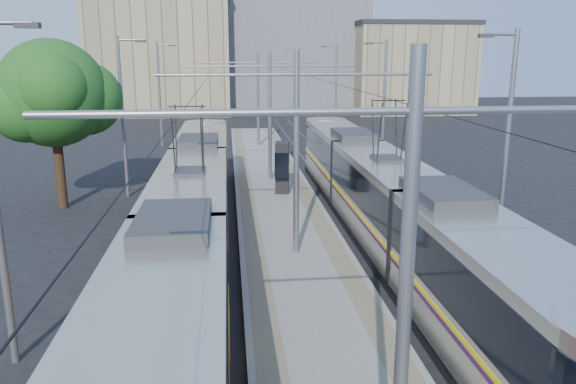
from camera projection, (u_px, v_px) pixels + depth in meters
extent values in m
cube|color=gray|center=(275.00, 195.00, 28.66)|extent=(4.00, 50.00, 0.30)
cube|color=gray|center=(246.00, 192.00, 28.48)|extent=(0.70, 50.00, 0.01)
cube|color=gray|center=(303.00, 191.00, 28.78)|extent=(0.70, 50.00, 0.01)
cube|color=gray|center=(190.00, 199.00, 28.25)|extent=(0.07, 70.00, 0.03)
cube|color=gray|center=(218.00, 199.00, 28.40)|extent=(0.07, 70.00, 0.03)
cube|color=gray|center=(330.00, 196.00, 28.99)|extent=(0.07, 70.00, 0.03)
cube|color=gray|center=(358.00, 195.00, 29.14)|extent=(0.07, 70.00, 0.03)
cube|color=black|center=(194.00, 260.00, 19.49)|extent=(2.30, 30.10, 0.40)
cube|color=beige|center=(192.00, 214.00, 19.09)|extent=(2.40, 28.50, 2.90)
cube|color=black|center=(191.00, 200.00, 18.97)|extent=(2.43, 28.50, 1.30)
cube|color=#FEAB0D|center=(192.00, 226.00, 19.18)|extent=(2.43, 28.50, 0.12)
cube|color=#B9190A|center=(193.00, 239.00, 19.31)|extent=(2.42, 28.50, 1.10)
cube|color=#2D2D30|center=(190.00, 168.00, 18.70)|extent=(1.68, 3.00, 0.30)
cube|color=black|center=(383.00, 238.00, 21.76)|extent=(2.30, 28.15, 0.40)
cube|color=beige|center=(385.00, 197.00, 21.36)|extent=(2.40, 26.55, 2.90)
cube|color=black|center=(386.00, 184.00, 21.24)|extent=(2.43, 26.55, 1.30)
cube|color=yellow|center=(385.00, 207.00, 21.45)|extent=(2.43, 26.55, 0.12)
cube|color=#3B1343|center=(385.00, 211.00, 21.49)|extent=(2.43, 26.55, 0.10)
cube|color=#2D2D30|center=(387.00, 156.00, 20.97)|extent=(1.68, 3.00, 0.30)
cylinder|color=gray|center=(404.00, 313.00, 7.52)|extent=(0.20, 0.20, 7.00)
cylinder|color=gray|center=(415.00, 111.00, 6.87)|extent=(9.20, 0.10, 0.10)
cylinder|color=gray|center=(296.00, 155.00, 19.10)|extent=(0.20, 0.20, 7.00)
cylinder|color=gray|center=(297.00, 75.00, 18.45)|extent=(9.20, 0.10, 0.10)
cylinder|color=gray|center=(270.00, 117.00, 30.68)|extent=(0.20, 0.20, 7.00)
cylinder|color=gray|center=(270.00, 66.00, 30.03)|extent=(9.20, 0.10, 0.10)
cylinder|color=gray|center=(258.00, 99.00, 42.26)|extent=(0.20, 0.20, 7.00)
cylinder|color=gray|center=(257.00, 62.00, 41.61)|extent=(9.20, 0.10, 0.10)
cylinder|color=black|center=(200.00, 88.00, 26.99)|extent=(0.02, 70.00, 0.02)
cylinder|color=black|center=(347.00, 87.00, 27.73)|extent=(0.02, 70.00, 0.02)
cube|color=#2D2D30|center=(27.00, 25.00, 11.70)|extent=(0.50, 0.22, 0.12)
cylinder|color=gray|center=(123.00, 119.00, 27.93)|extent=(0.18, 0.18, 8.00)
cube|color=#2D2D30|center=(141.00, 41.00, 27.14)|extent=(0.50, 0.22, 0.12)
cylinder|color=gray|center=(160.00, 95.00, 43.37)|extent=(0.18, 0.18, 8.00)
cube|color=#2D2D30|center=(172.00, 45.00, 42.58)|extent=(0.50, 0.22, 0.12)
cylinder|color=gray|center=(507.00, 146.00, 19.82)|extent=(0.18, 0.18, 8.00)
cube|color=#2D2D30|center=(486.00, 36.00, 18.81)|extent=(0.50, 0.22, 0.12)
cylinder|color=gray|center=(384.00, 105.00, 35.26)|extent=(0.18, 0.18, 8.00)
cube|color=#2D2D30|center=(369.00, 43.00, 34.25)|extent=(0.50, 0.22, 0.12)
cylinder|color=gray|center=(336.00, 89.00, 50.70)|extent=(0.18, 0.18, 8.00)
cube|color=#2D2D30|center=(325.00, 46.00, 49.69)|extent=(0.50, 0.22, 0.12)
cube|color=black|center=(282.00, 167.00, 28.33)|extent=(0.81, 1.19, 2.55)
cube|color=black|center=(282.00, 164.00, 28.29)|extent=(0.86, 1.24, 1.33)
cylinder|color=#382314|center=(60.00, 174.00, 26.41)|extent=(0.45, 0.45, 3.26)
sphere|color=#134517|center=(52.00, 93.00, 25.50)|extent=(4.89, 4.89, 4.89)
sphere|color=#134517|center=(85.00, 98.00, 26.49)|extent=(3.47, 3.47, 3.47)
cube|color=tan|center=(162.00, 55.00, 67.49)|extent=(16.00, 12.00, 13.83)
cube|color=slate|center=(290.00, 48.00, 72.78)|extent=(18.00, 14.00, 15.69)
cube|color=tan|center=(408.00, 70.00, 69.08)|extent=(14.00, 10.00, 10.35)
cube|color=#262328|center=(411.00, 24.00, 67.77)|extent=(14.28, 10.20, 0.50)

